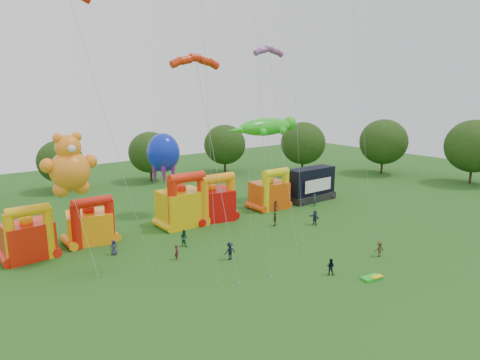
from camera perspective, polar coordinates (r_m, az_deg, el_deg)
ground at (r=38.61m, az=15.31°, el=-15.64°), size 160.00×160.00×0.00m
tree_ring at (r=35.62m, az=13.95°, el=-7.00°), size 121.72×123.80×12.07m
bouncy_castle_0 at (r=50.60m, az=-26.39°, el=-6.89°), size 5.05×4.18×6.05m
bouncy_castle_1 at (r=52.89m, az=-19.33°, el=-5.64°), size 5.74×5.01×5.72m
bouncy_castle_2 at (r=56.35m, az=-7.67°, el=-3.35°), size 5.58×4.49×7.29m
bouncy_castle_3 at (r=58.46m, az=-3.70°, el=-2.94°), size 6.41×5.57×6.65m
bouncy_castle_4 at (r=64.13m, az=4.05°, el=-1.72°), size 5.54×4.67×6.22m
stage_trailer at (r=69.28m, az=9.42°, el=-0.62°), size 8.42×3.30×5.35m
teddy_bear_kite at (r=46.05m, az=-21.45°, el=0.15°), size 5.61×7.48×13.54m
gecko_kite at (r=65.82m, az=3.76°, el=5.84°), size 13.08×5.77×13.41m
octopus_kite at (r=59.02m, az=-8.71°, el=0.41°), size 4.50×11.42×11.77m
parafoil_kites at (r=45.78m, az=-1.59°, el=4.73°), size 28.53×13.01×26.65m
diamond_kites at (r=45.91m, az=4.24°, el=11.95°), size 24.37×15.58×43.67m
folded_kite_bundle at (r=43.37m, az=17.19°, el=-12.34°), size 2.12×1.32×0.31m
spectator_0 at (r=48.79m, az=-16.48°, el=-8.61°), size 0.95×0.76×1.68m
spectator_1 at (r=46.09m, az=-8.45°, el=-9.49°), size 0.48×0.65×1.65m
spectator_2 at (r=49.66m, az=-7.47°, el=-7.65°), size 0.99×1.13×1.96m
spectator_3 at (r=45.58m, az=-1.37°, el=-9.44°), size 1.29×0.82×1.90m
spectator_4 at (r=56.34m, az=4.68°, el=-5.21°), size 1.15×1.03×1.87m
spectator_5 at (r=57.45m, az=9.93°, el=-4.97°), size 0.66×1.84×1.96m
spectator_6 at (r=63.01m, az=4.76°, el=-3.46°), size 0.87×0.66×1.60m
spectator_7 at (r=66.54m, az=9.94°, el=-2.62°), size 0.82×0.71×1.89m
spectator_8 at (r=43.10m, az=11.97°, el=-11.23°), size 0.93×0.99×1.62m
spectator_9 at (r=48.73m, az=18.09°, el=-8.73°), size 1.23×0.93×1.69m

